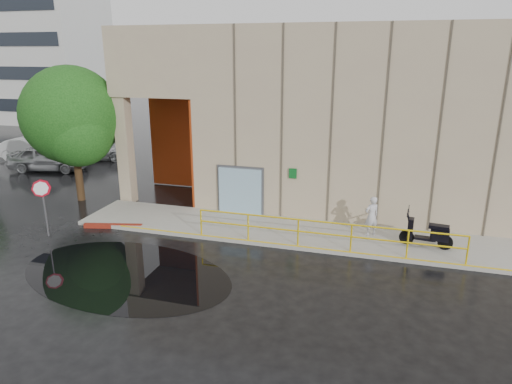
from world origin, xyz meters
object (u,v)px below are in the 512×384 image
person (372,216)px  car_a (48,158)px  stop_sign (42,195)px  car_b (31,149)px  car_c (98,149)px  red_curb (113,226)px  scooter (428,226)px  tree_near (73,120)px

person → car_a: bearing=-50.6°
stop_sign → car_b: size_ratio=0.51×
car_a → car_c: size_ratio=0.95×
red_curb → car_a: 11.62m
stop_sign → car_c: stop_sign is taller
person → scooter: bearing=129.1°
car_c → tree_near: 9.72m
car_a → car_c: bearing=-29.5°
stop_sign → car_a: bearing=107.2°
tree_near → car_b: bearing=142.7°
stop_sign → tree_near: 4.99m
car_b → car_c: 4.34m
red_curb → person: bearing=9.9°
car_a → red_curb: bearing=-140.3°
stop_sign → car_c: 13.61m
person → tree_near: (-13.64, 0.96, 3.01)m
red_curb → car_a: bearing=141.5°
stop_sign → car_c: (-6.00, 12.18, -1.02)m
stop_sign → red_curb: stop_sign is taller
scooter → car_a: scooter is taller
scooter → car_c: 22.29m
scooter → car_c: scooter is taller
person → tree_near: tree_near is taller
scooter → car_b: size_ratio=0.41×
red_curb → tree_near: 5.84m
stop_sign → car_b: 14.80m
scooter → stop_sign: bearing=-162.7°
stop_sign → car_c: bearing=94.2°
stop_sign → car_a: 11.28m
tree_near → car_a: bearing=141.4°
scooter → car_a: (-21.27, 6.03, -0.20)m
person → car_b: bearing=-53.4°
car_a → tree_near: bearing=-140.3°
tree_near → red_curb: bearing=-38.5°
red_curb → tree_near: (-3.44, 2.73, 3.85)m
scooter → red_curb: bearing=-167.8°
red_curb → car_c: size_ratio=0.50×
person → car_b: person is taller
red_curb → car_b: car_b is taller
stop_sign → car_a: (-7.12, 8.70, -0.94)m
car_b → car_c: size_ratio=0.95×
person → car_a: person is taller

